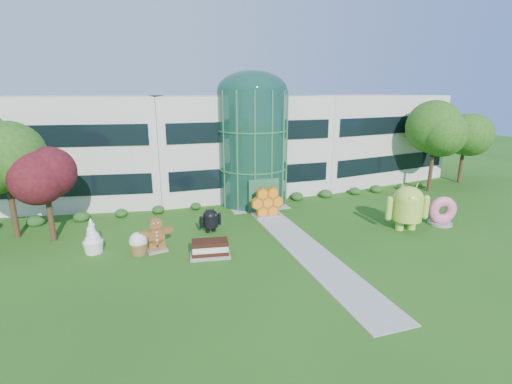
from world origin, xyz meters
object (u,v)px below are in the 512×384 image
object	(u,v)px
android_green	(408,204)
android_black	(210,219)
donut	(442,210)
gingerbread	(156,234)

from	to	relation	value
android_green	android_black	bearing A→B (deg)	175.14
android_green	donut	size ratio (longest dim) A/B	1.70
android_black	donut	xyz separation A→B (m)	(16.77, -3.92, 0.14)
android_green	android_black	world-z (taller)	android_green
android_green	android_black	distance (m)	14.17
android_black	gingerbread	xyz separation A→B (m)	(-3.87, -2.24, 0.16)
donut	gingerbread	bearing A→B (deg)	-170.52
android_black	donut	world-z (taller)	donut
android_green	donut	distance (m)	3.29
android_green	donut	xyz separation A→B (m)	(3.20, 0.04, -0.78)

